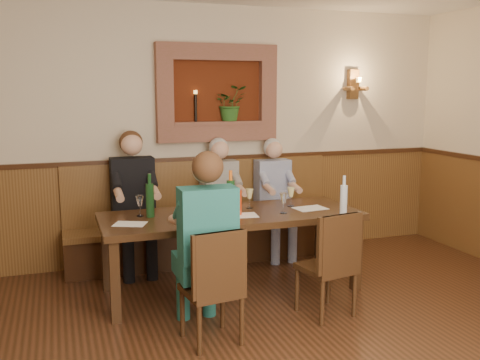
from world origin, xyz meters
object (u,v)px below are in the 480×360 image
(person_bench_mid, at_px, (222,212))
(water_bottle, at_px, (344,199))
(chair_near_right, at_px, (327,285))
(chair_near_left, at_px, (212,309))
(person_bench_right, at_px, (275,209))
(wine_bottle_green_b, at_px, (150,199))
(wine_bottle_green_a, at_px, (231,196))
(dining_table, at_px, (232,221))
(spittoon_bucket, at_px, (231,202))
(person_chair_front, at_px, (205,259))
(bench, at_px, (205,232))
(person_bench_left, at_px, (135,215))

(person_bench_mid, height_order, water_bottle, person_bench_mid)
(chair_near_right, height_order, water_bottle, water_bottle)
(chair_near_left, relative_size, person_bench_right, 0.66)
(wine_bottle_green_b, bearing_deg, water_bottle, -16.31)
(chair_near_left, bearing_deg, wine_bottle_green_a, 56.55)
(dining_table, distance_m, spittoon_bucket, 0.19)
(spittoon_bucket, distance_m, wine_bottle_green_a, 0.06)
(person_bench_mid, height_order, person_chair_front, person_chair_front)
(spittoon_bucket, relative_size, wine_bottle_green_b, 0.57)
(person_bench_mid, relative_size, wine_bottle_green_a, 3.36)
(dining_table, height_order, spittoon_bucket, spittoon_bucket)
(dining_table, distance_m, person_chair_front, 0.91)
(dining_table, height_order, bench, bench)
(person_bench_left, bearing_deg, bench, 7.83)
(dining_table, relative_size, chair_near_left, 2.68)
(person_bench_left, xyz_separation_m, person_bench_mid, (0.94, 0.00, -0.05))
(bench, bearing_deg, dining_table, -90.00)
(person_bench_left, bearing_deg, water_bottle, -35.35)
(chair_near_right, distance_m, person_bench_left, 2.15)
(chair_near_right, distance_m, wine_bottle_green_b, 1.72)
(bench, distance_m, chair_near_left, 1.96)
(person_bench_right, height_order, wine_bottle_green_a, person_bench_right)
(dining_table, bearing_deg, wine_bottle_green_a, -119.36)
(dining_table, height_order, person_bench_mid, person_bench_mid)
(bench, xyz_separation_m, water_bottle, (0.95, -1.33, 0.57))
(dining_table, bearing_deg, wine_bottle_green_b, 172.06)
(dining_table, relative_size, person_bench_left, 1.63)
(person_bench_right, relative_size, wine_bottle_green_b, 3.42)
(wine_bottle_green_b, bearing_deg, person_bench_mid, 39.34)
(person_bench_right, distance_m, wine_bottle_green_b, 1.74)
(person_chair_front, bearing_deg, spittoon_bucket, 58.27)
(dining_table, relative_size, person_chair_front, 1.66)
(water_bottle, bearing_deg, wine_bottle_green_b, 163.69)
(person_bench_right, bearing_deg, water_bottle, -82.78)
(wine_bottle_green_a, xyz_separation_m, water_bottle, (0.97, -0.35, -0.02))
(chair_near_left, relative_size, wine_bottle_green_b, 2.27)
(person_bench_mid, height_order, wine_bottle_green_b, person_bench_mid)
(chair_near_right, xyz_separation_m, spittoon_bucket, (-0.60, 0.76, 0.60))
(dining_table, xyz_separation_m, person_bench_mid, (0.16, 0.84, -0.11))
(wine_bottle_green_b, bearing_deg, person_bench_right, 25.67)
(spittoon_bucket, bearing_deg, wine_bottle_green_a, 142.99)
(dining_table, distance_m, person_bench_left, 1.14)
(bench, relative_size, wine_bottle_green_b, 7.61)
(bench, height_order, spittoon_bucket, bench)
(chair_near_right, relative_size, water_bottle, 2.48)
(bench, height_order, person_bench_mid, person_bench_mid)
(person_bench_mid, distance_m, wine_bottle_green_a, 0.96)
(dining_table, bearing_deg, bench, 90.00)
(chair_near_right, xyz_separation_m, person_bench_mid, (-0.42, 1.64, 0.30))
(chair_near_left, bearing_deg, chair_near_right, 1.38)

